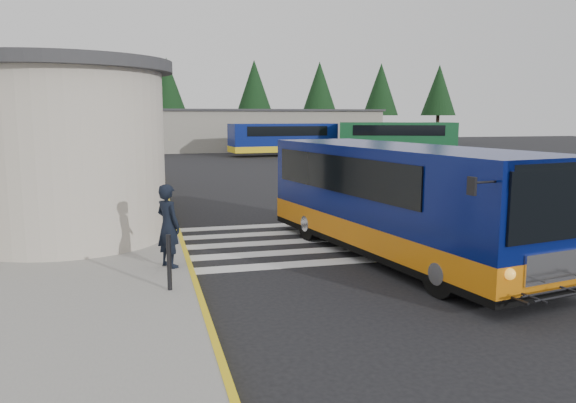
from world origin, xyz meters
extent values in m
plane|color=black|center=(0.00, 0.00, 0.00)|extent=(140.00, 140.00, 0.00)
cube|color=gray|center=(-9.00, 4.00, 0.07)|extent=(10.00, 34.00, 0.15)
cube|color=yellow|center=(-4.05, 4.00, 0.08)|extent=(0.12, 34.00, 0.16)
cylinder|color=beige|center=(-7.00, 0.50, 2.40)|extent=(5.20, 5.20, 4.50)
cylinder|color=#38383A|center=(-7.00, 0.50, 4.80)|extent=(5.80, 5.80, 0.30)
cube|color=black|center=(-6.48, 5.00, 1.25)|extent=(0.08, 1.20, 2.20)
cube|color=#38383A|center=(-6.00, 5.00, 2.55)|extent=(1.20, 1.80, 0.12)
cube|color=silver|center=(-0.50, -3.20, 0.01)|extent=(8.00, 0.55, 0.01)
cube|color=silver|center=(-0.50, -2.00, 0.01)|extent=(8.00, 0.55, 0.01)
cube|color=silver|center=(-0.50, -0.80, 0.01)|extent=(8.00, 0.55, 0.01)
cube|color=silver|center=(-0.50, 0.40, 0.01)|extent=(8.00, 0.55, 0.01)
cube|color=silver|center=(-0.50, 1.60, 0.01)|extent=(8.00, 0.55, 0.01)
cube|color=gray|center=(6.00, 42.00, 2.00)|extent=(26.00, 8.00, 4.00)
cube|color=#38383A|center=(6.00, 42.00, 4.10)|extent=(26.40, 8.40, 0.20)
cylinder|color=black|center=(-12.00, 50.00, 1.80)|extent=(0.44, 0.44, 3.60)
cone|color=black|center=(-12.00, 50.00, 6.80)|extent=(4.40, 4.40, 6.40)
cylinder|color=black|center=(-2.00, 50.00, 1.80)|extent=(0.44, 0.44, 3.60)
cone|color=black|center=(-2.00, 50.00, 6.80)|extent=(4.40, 4.40, 6.40)
cylinder|color=black|center=(8.00, 50.00, 1.80)|extent=(0.44, 0.44, 3.60)
cone|color=black|center=(8.00, 50.00, 6.80)|extent=(4.40, 4.40, 6.40)
cylinder|color=black|center=(16.00, 50.00, 1.80)|extent=(0.44, 0.44, 3.60)
cone|color=black|center=(16.00, 50.00, 6.80)|extent=(4.40, 4.40, 6.40)
cylinder|color=black|center=(24.00, 50.00, 1.80)|extent=(0.44, 0.44, 3.60)
cone|color=black|center=(24.00, 50.00, 6.80)|extent=(4.40, 4.40, 6.40)
cylinder|color=black|center=(32.00, 50.00, 1.80)|extent=(0.44, 0.44, 3.60)
cone|color=black|center=(32.00, 50.00, 6.80)|extent=(4.40, 4.40, 6.40)
cube|color=#071256|center=(1.11, -3.08, 1.59)|extent=(4.11, 9.39, 2.37)
cube|color=#CB6E0D|center=(1.11, -3.08, 0.69)|extent=(4.14, 9.43, 0.57)
cube|color=black|center=(1.11, -3.08, 0.35)|extent=(4.13, 9.42, 0.22)
cube|color=black|center=(1.92, -7.58, 1.97)|extent=(2.20, 0.46, 1.26)
cube|color=silver|center=(1.92, -7.59, 0.86)|extent=(1.30, 0.29, 0.56)
cube|color=black|center=(-0.30, -2.52, 2.07)|extent=(1.23, 6.57, 0.91)
cube|color=black|center=(2.22, -2.06, 2.07)|extent=(1.23, 6.57, 0.91)
cylinder|color=black|center=(0.56, -6.26, 0.48)|extent=(0.47, 1.01, 0.97)
cylinder|color=black|center=(2.74, -5.87, 0.48)|extent=(0.47, 1.01, 0.97)
cylinder|color=black|center=(-0.45, -0.70, 0.48)|extent=(0.47, 1.01, 0.97)
cylinder|color=black|center=(1.73, -0.30, 0.48)|extent=(0.47, 1.01, 0.97)
cube|color=black|center=(0.15, -7.72, 2.37)|extent=(0.08, 0.19, 0.30)
imported|color=black|center=(-4.50, -3.19, 1.09)|extent=(0.75, 0.82, 1.87)
imported|color=black|center=(-7.36, -0.18, 1.00)|extent=(1.03, 1.05, 1.70)
cylinder|color=black|center=(-4.58, -4.93, 0.70)|extent=(0.09, 0.09, 1.10)
cube|color=navy|center=(7.19, 32.98, 1.64)|extent=(9.72, 3.54, 2.43)
cube|color=yellow|center=(7.19, 32.98, 0.65)|extent=(9.75, 3.58, 0.53)
cube|color=black|center=(7.19, 32.98, 2.22)|extent=(7.62, 3.39, 0.84)
cube|color=#144E28|center=(16.54, 29.42, 1.71)|extent=(10.25, 6.01, 2.53)
cube|color=yellow|center=(16.54, 29.42, 0.68)|extent=(10.29, 6.05, 0.55)
cube|color=black|center=(16.54, 29.42, 2.31)|extent=(8.20, 5.30, 0.88)
camera|label=1|loc=(-5.00, -15.70, 3.49)|focal=35.00mm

